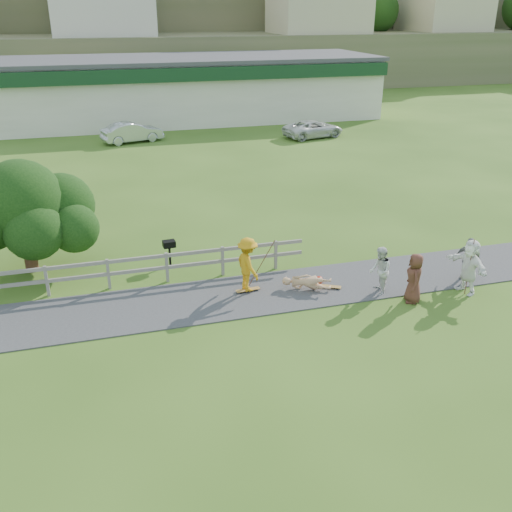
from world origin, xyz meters
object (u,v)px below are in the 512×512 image
at_px(spectator_c, 414,278).
at_px(bbq, 170,253).
at_px(skater_rider, 248,267).
at_px(spectator_a, 380,271).
at_px(spectator_b, 468,259).
at_px(tree, 26,228).
at_px(skater_fallen, 306,282).
at_px(car_silver, 132,132).
at_px(car_white, 313,129).
at_px(spectator_d, 469,267).

height_order(spectator_c, bbq, spectator_c).
relative_size(skater_rider, spectator_a, 1.12).
bearing_deg(spectator_b, spectator_c, -100.24).
distance_m(skater_rider, tree, 8.20).
distance_m(skater_fallen, spectator_b, 5.82).
relative_size(car_silver, tree, 0.88).
bearing_deg(spectator_c, car_silver, -144.91).
xyz_separation_m(skater_fallen, tree, (-9.15, 4.29, 1.36)).
height_order(car_white, tree, tree).
bearing_deg(car_white, spectator_d, 158.11).
distance_m(spectator_a, spectator_c, 1.15).
relative_size(spectator_b, spectator_d, 0.84).
bearing_deg(bbq, spectator_d, -32.73).
bearing_deg(tree, spectator_a, -24.29).
relative_size(spectator_a, bbq, 1.70).
height_order(spectator_a, bbq, spectator_a).
bearing_deg(car_white, skater_fallen, 145.77).
distance_m(spectator_b, car_white, 24.32).
height_order(skater_rider, car_white, skater_rider).
height_order(skater_fallen, spectator_c, spectator_c).
distance_m(spectator_c, tree, 13.64).
bearing_deg(car_silver, skater_fallen, 173.10).
relative_size(car_white, bbq, 4.65).
bearing_deg(tree, skater_fallen, -25.13).
xyz_separation_m(spectator_a, spectator_b, (3.47, 0.12, -0.04)).
bearing_deg(spectator_b, tree, -138.57).
bearing_deg(spectator_d, spectator_c, -96.67).
distance_m(spectator_b, car_silver, 27.75).
height_order(skater_fallen, spectator_d, spectator_d).
xyz_separation_m(skater_rider, tree, (-7.19, 3.87, 0.73)).
distance_m(skater_fallen, spectator_c, 3.55).
bearing_deg(skater_rider, spectator_b, -110.67).
bearing_deg(skater_rider, spectator_c, -124.92).
xyz_separation_m(spectator_a, bbq, (-6.46, 4.23, -0.34)).
distance_m(skater_fallen, car_silver, 25.60).
bearing_deg(bbq, spectator_c, -39.72).
xyz_separation_m(spectator_c, spectator_d, (2.10, 0.11, 0.10)).
bearing_deg(skater_fallen, tree, 90.83).
bearing_deg(skater_fallen, spectator_a, -84.80).
distance_m(skater_rider, car_silver, 24.96).
xyz_separation_m(skater_fallen, spectator_d, (5.17, -1.59, 0.65)).
bearing_deg(skater_fallen, car_white, 4.35).
bearing_deg(car_silver, tree, 150.28).
relative_size(spectator_b, spectator_c, 0.94).
xyz_separation_m(car_white, tree, (-18.39, -19.03, 1.03)).
bearing_deg(bbq, car_white, 51.21).
bearing_deg(spectator_c, spectator_d, 113.68).
bearing_deg(skater_fallen, spectator_c, -92.92).
bearing_deg(bbq, tree, 164.57).
bearing_deg(skater_rider, bbq, 25.02).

